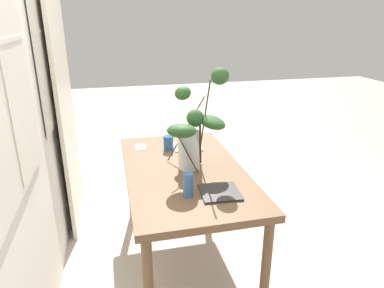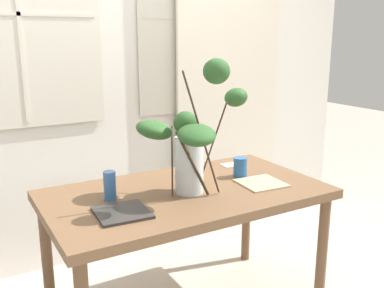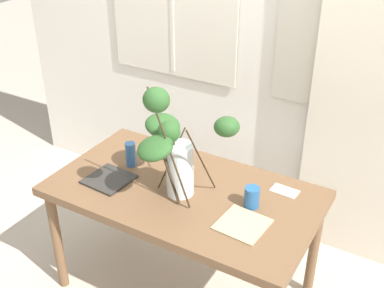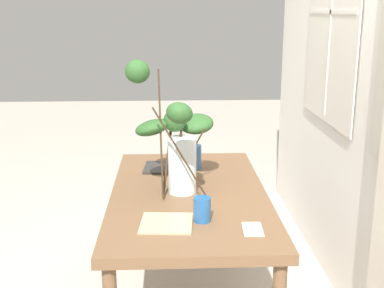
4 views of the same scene
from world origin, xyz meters
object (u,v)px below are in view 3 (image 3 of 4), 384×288
(plate_square_left, at_px, (109,179))
(drinking_glass_blue_right, at_px, (252,197))
(drinking_glass_blue_left, at_px, (131,154))
(plate_square_right, at_px, (243,224))
(vase_with_branches, at_px, (174,148))
(dining_table, at_px, (184,201))

(plate_square_left, bearing_deg, drinking_glass_blue_right, 12.80)
(drinking_glass_blue_left, height_order, drinking_glass_blue_right, drinking_glass_blue_left)
(drinking_glass_blue_left, bearing_deg, plate_square_right, -12.41)
(plate_square_left, bearing_deg, plate_square_right, 1.24)
(vase_with_branches, distance_m, plate_square_left, 0.50)
(dining_table, relative_size, vase_with_branches, 2.03)
(drinking_glass_blue_left, height_order, plate_square_right, drinking_glass_blue_left)
(drinking_glass_blue_right, xyz_separation_m, plate_square_left, (-0.80, -0.18, -0.05))
(dining_table, xyz_separation_m, drinking_glass_blue_left, (-0.40, 0.06, 0.15))
(dining_table, height_order, plate_square_right, plate_square_right)
(plate_square_right, bearing_deg, drinking_glass_blue_left, 167.59)
(vase_with_branches, distance_m, drinking_glass_blue_left, 0.46)
(vase_with_branches, relative_size, drinking_glass_blue_right, 6.33)
(dining_table, relative_size, drinking_glass_blue_right, 12.87)
(dining_table, bearing_deg, vase_with_branches, -101.27)
(dining_table, bearing_deg, drinking_glass_blue_left, 171.33)
(dining_table, distance_m, drinking_glass_blue_right, 0.41)
(vase_with_branches, relative_size, drinking_glass_blue_left, 4.85)
(vase_with_branches, height_order, drinking_glass_blue_left, vase_with_branches)
(drinking_glass_blue_left, distance_m, drinking_glass_blue_right, 0.79)
(dining_table, relative_size, plate_square_left, 6.21)
(drinking_glass_blue_right, distance_m, plate_square_right, 0.17)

